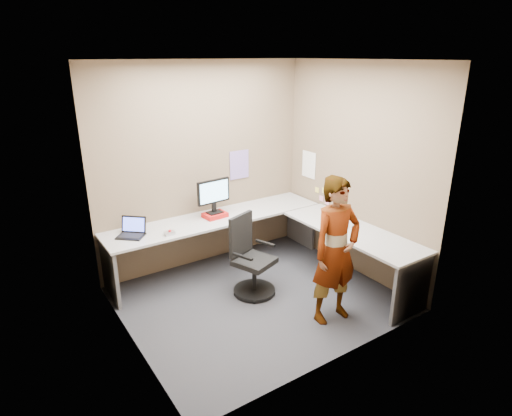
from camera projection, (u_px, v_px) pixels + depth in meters
ground at (258, 299)px, 5.11m from camera, size 3.00×3.00×0.00m
wall_back at (204, 166)px, 5.67m from camera, size 3.00×0.00×3.00m
wall_right at (356, 171)px, 5.43m from camera, size 0.00×2.70×2.70m
wall_left at (121, 219)px, 3.87m from camera, size 0.00×2.70×2.70m
ceiling at (258, 60)px, 4.19m from camera, size 3.00×3.00×0.00m
desk at (270, 235)px, 5.44m from camera, size 2.98×2.58×0.73m
paper_ream at (215, 215)px, 5.62m from camera, size 0.31×0.24×0.06m
monitor at (214, 193)px, 5.54m from camera, size 0.47×0.15×0.45m
laptop at (132, 231)px, 5.05m from camera, size 0.39×0.39×0.22m
trackball_mouse at (170, 233)px, 5.07m from camera, size 0.12×0.08×0.07m
origami at (234, 218)px, 5.52m from camera, size 0.10×0.10×0.06m
stapler at (339, 219)px, 5.48m from camera, size 0.16×0.08×0.05m
flower at (344, 216)px, 5.26m from camera, size 0.07×0.07×0.22m
calendar_purple at (239, 165)px, 5.96m from camera, size 0.30×0.01×0.40m
calendar_white at (309, 165)px, 6.17m from camera, size 0.01×0.28×0.38m
sticky_note_a at (324, 191)px, 5.99m from camera, size 0.01×0.07×0.07m
sticky_note_b at (321, 198)px, 6.08m from camera, size 0.01×0.07×0.07m
sticky_note_c at (327, 202)px, 5.99m from camera, size 0.01×0.07×0.07m
sticky_note_d at (317, 190)px, 6.12m from camera, size 0.01×0.07×0.07m
office_chair at (250, 263)px, 5.13m from camera, size 0.56×0.55×0.96m
person at (336, 251)px, 4.49m from camera, size 0.61×0.42×1.62m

